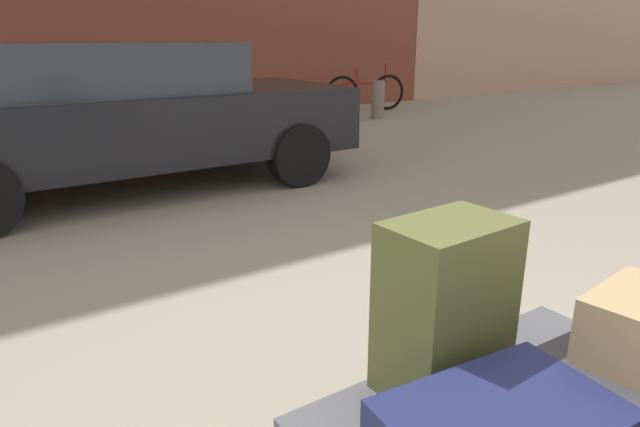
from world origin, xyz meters
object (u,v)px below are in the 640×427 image
at_px(bollard_kerb_mid, 318,105).
at_px(bollard_kerb_far, 378,100).
at_px(parked_car, 124,113).
at_px(bollard_kerb_near, 244,111).
at_px(suitcase_olive_front_left, 445,307).
at_px(bicycle_leaning, 366,92).
at_px(suitcase_charcoal_rear_right, 629,395).

relative_size(bollard_kerb_mid, bollard_kerb_far, 1.00).
height_order(parked_car, bollard_kerb_near, parked_car).
height_order(suitcase_olive_front_left, parked_car, parked_car).
bearing_deg(bollard_kerb_far, suitcase_olive_front_left, -128.12).
bearing_deg(suitcase_olive_front_left, bollard_kerb_mid, 57.03).
height_order(bollard_kerb_near, bollard_kerb_mid, same).
bearing_deg(suitcase_olive_front_left, bollard_kerb_far, 49.50).
height_order(suitcase_olive_front_left, bollard_kerb_far, suitcase_olive_front_left).
bearing_deg(bicycle_leaning, parked_car, -149.10).
distance_m(suitcase_charcoal_rear_right, parked_car, 4.96).
xyz_separation_m(parked_car, bollard_kerb_far, (5.23, 2.43, -0.42)).
bearing_deg(bicycle_leaning, bollard_kerb_mid, -151.55).
bearing_deg(bollard_kerb_mid, suitcase_olive_front_left, -120.59).
xyz_separation_m(parked_car, bollard_kerb_mid, (3.89, 2.43, -0.42)).
bearing_deg(suitcase_charcoal_rear_right, bollard_kerb_near, 73.71).
bearing_deg(bollard_kerb_far, bicycle_leaning, 63.65).
height_order(suitcase_olive_front_left, bicycle_leaning, bicycle_leaning).
xyz_separation_m(suitcase_olive_front_left, parked_car, (0.19, 4.47, 0.13)).
relative_size(bicycle_leaning, bollard_kerb_mid, 2.52).
height_order(bollard_kerb_near, bollard_kerb_far, same).
height_order(suitcase_charcoal_rear_right, bollard_kerb_near, bollard_kerb_near).
relative_size(suitcase_charcoal_rear_right, suitcase_olive_front_left, 0.93).
relative_size(suitcase_olive_front_left, bollard_kerb_near, 0.86).
relative_size(bicycle_leaning, bollard_kerb_far, 2.52).
distance_m(bicycle_leaning, bollard_kerb_near, 3.39).
height_order(bollard_kerb_mid, bollard_kerb_far, same).
height_order(bicycle_leaning, bollard_kerb_mid, bicycle_leaning).
relative_size(suitcase_charcoal_rear_right, bicycle_leaning, 0.32).
xyz_separation_m(bollard_kerb_mid, bollard_kerb_far, (1.34, 0.00, 0.00)).
bearing_deg(parked_car, bollard_kerb_mid, 32.01).
bearing_deg(suitcase_charcoal_rear_right, bicycle_leaning, 57.71).
distance_m(bicycle_leaning, bollard_kerb_mid, 2.08).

